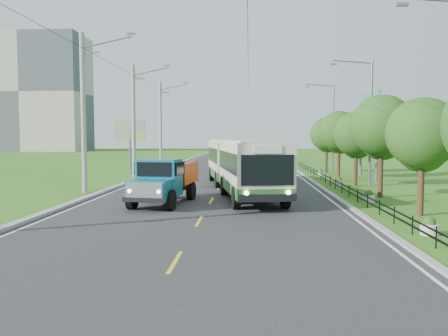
# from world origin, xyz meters

# --- Properties ---
(ground) EXTENTS (240.00, 240.00, 0.00)m
(ground) POSITION_xyz_m (0.00, 0.00, 0.00)
(ground) COLOR #2B6117
(ground) RESTS_ON ground
(road) EXTENTS (14.00, 120.00, 0.02)m
(road) POSITION_xyz_m (0.00, 20.00, 0.01)
(road) COLOR #28282B
(road) RESTS_ON ground
(curb_left) EXTENTS (0.40, 120.00, 0.15)m
(curb_left) POSITION_xyz_m (-7.20, 20.00, 0.07)
(curb_left) COLOR #9E9E99
(curb_left) RESTS_ON ground
(curb_right) EXTENTS (0.30, 120.00, 0.10)m
(curb_right) POSITION_xyz_m (7.15, 20.00, 0.05)
(curb_right) COLOR #9E9E99
(curb_right) RESTS_ON ground
(edge_line_left) EXTENTS (0.12, 120.00, 0.00)m
(edge_line_left) POSITION_xyz_m (-6.65, 20.00, 0.02)
(edge_line_left) COLOR silver
(edge_line_left) RESTS_ON road
(edge_line_right) EXTENTS (0.12, 120.00, 0.00)m
(edge_line_right) POSITION_xyz_m (6.65, 20.00, 0.02)
(edge_line_right) COLOR silver
(edge_line_right) RESTS_ON road
(centre_dash) EXTENTS (0.12, 2.20, 0.00)m
(centre_dash) POSITION_xyz_m (0.00, 0.00, 0.02)
(centre_dash) COLOR yellow
(centre_dash) RESTS_ON road
(railing_right) EXTENTS (0.04, 40.00, 0.60)m
(railing_right) POSITION_xyz_m (8.00, 14.00, 0.30)
(railing_right) COLOR black
(railing_right) RESTS_ON ground
(pole_near) EXTENTS (3.51, 0.32, 10.00)m
(pole_near) POSITION_xyz_m (-8.26, 9.00, 5.09)
(pole_near) COLOR gray
(pole_near) RESTS_ON ground
(pole_mid) EXTENTS (3.51, 0.32, 10.00)m
(pole_mid) POSITION_xyz_m (-8.26, 21.00, 5.09)
(pole_mid) COLOR gray
(pole_mid) RESTS_ON ground
(pole_far) EXTENTS (3.51, 0.32, 10.00)m
(pole_far) POSITION_xyz_m (-8.26, 33.00, 5.09)
(pole_far) COLOR gray
(pole_far) RESTS_ON ground
(tree_second) EXTENTS (3.18, 3.26, 5.30)m
(tree_second) POSITION_xyz_m (9.86, 2.14, 3.52)
(tree_second) COLOR #382314
(tree_second) RESTS_ON ground
(tree_third) EXTENTS (3.60, 3.62, 6.00)m
(tree_third) POSITION_xyz_m (9.86, 8.14, 3.99)
(tree_third) COLOR #382314
(tree_third) RESTS_ON ground
(tree_fourth) EXTENTS (3.24, 3.31, 5.40)m
(tree_fourth) POSITION_xyz_m (9.86, 14.14, 3.59)
(tree_fourth) COLOR #382314
(tree_fourth) RESTS_ON ground
(tree_fifth) EXTENTS (3.48, 3.52, 5.80)m
(tree_fifth) POSITION_xyz_m (9.86, 20.14, 3.85)
(tree_fifth) COLOR #382314
(tree_fifth) RESTS_ON ground
(tree_back) EXTENTS (3.30, 3.36, 5.50)m
(tree_back) POSITION_xyz_m (9.86, 26.14, 3.65)
(tree_back) COLOR #382314
(tree_back) RESTS_ON ground
(streetlight_mid) EXTENTS (3.02, 0.20, 9.07)m
(streetlight_mid) POSITION_xyz_m (10.64, 14.00, 4.90)
(streetlight_mid) COLOR slate
(streetlight_mid) RESTS_ON ground
(streetlight_far) EXTENTS (3.02, 0.20, 9.07)m
(streetlight_far) POSITION_xyz_m (10.64, 28.00, 4.90)
(streetlight_far) COLOR slate
(streetlight_far) RESTS_ON ground
(planter_front) EXTENTS (0.64, 0.64, 0.67)m
(planter_front) POSITION_xyz_m (8.60, -2.00, 0.29)
(planter_front) COLOR silver
(planter_front) RESTS_ON ground
(planter_near) EXTENTS (0.64, 0.64, 0.67)m
(planter_near) POSITION_xyz_m (8.60, 6.00, 0.29)
(planter_near) COLOR silver
(planter_near) RESTS_ON ground
(planter_mid) EXTENTS (0.64, 0.64, 0.67)m
(planter_mid) POSITION_xyz_m (8.60, 14.00, 0.29)
(planter_mid) COLOR silver
(planter_mid) RESTS_ON ground
(planter_far) EXTENTS (0.64, 0.64, 0.67)m
(planter_far) POSITION_xyz_m (8.60, 22.00, 0.29)
(planter_far) COLOR silver
(planter_far) RESTS_ON ground
(billboard_left) EXTENTS (3.00, 0.20, 5.20)m
(billboard_left) POSITION_xyz_m (-9.50, 24.00, 3.87)
(billboard_left) COLOR slate
(billboard_left) RESTS_ON ground
(billboard_right) EXTENTS (0.24, 6.00, 7.30)m
(billboard_right) POSITION_xyz_m (12.30, 20.00, 5.34)
(billboard_right) COLOR slate
(billboard_right) RESTS_ON ground
(apartment_near) EXTENTS (28.00, 14.00, 30.00)m
(apartment_near) POSITION_xyz_m (-55.00, 95.00, 15.00)
(apartment_near) COLOR #B7B2A3
(apartment_near) RESTS_ON ground
(bus) EXTENTS (5.53, 17.07, 3.26)m
(bus) POSITION_xyz_m (1.50, 10.19, 1.96)
(bus) COLOR #2A6127
(bus) RESTS_ON ground
(dump_truck) EXTENTS (2.94, 6.00, 2.42)m
(dump_truck) POSITION_xyz_m (-2.38, 4.71, 1.37)
(dump_truck) COLOR #156580
(dump_truck) RESTS_ON ground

